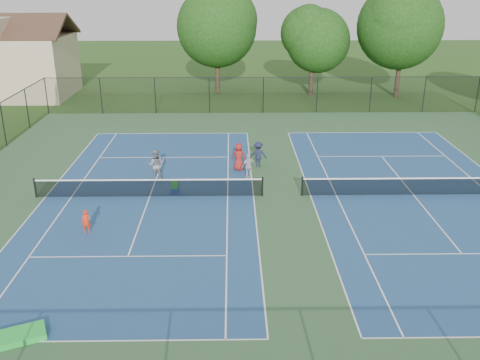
{
  "coord_description": "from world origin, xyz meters",
  "views": [
    {
      "loc": [
        -2.65,
        -26.03,
        11.02
      ],
      "look_at": [
        -2.25,
        -1.0,
        1.3
      ],
      "focal_mm": 40.0,
      "sensor_mm": 36.0,
      "label": 1
    }
  ],
  "objects_px": {
    "ball_crate": "(175,191)",
    "child_player": "(86,222)",
    "tree_back_d": "(404,23)",
    "clapboard_house": "(15,63)",
    "bystander_a": "(249,166)",
    "ball_hopper": "(175,185)",
    "bystander_b": "(258,154)",
    "instructor": "(156,165)",
    "bystander_c": "(239,157)",
    "tree_back_c": "(313,37)",
    "tree_back_b": "(217,24)"
  },
  "relations": [
    {
      "from": "bystander_a",
      "to": "bystander_c",
      "type": "xyz_separation_m",
      "value": [
        -0.53,
        1.47,
        0.07
      ]
    },
    {
      "from": "tree_back_b",
      "to": "tree_back_c",
      "type": "relative_size",
      "value": 1.19
    },
    {
      "from": "child_player",
      "to": "instructor",
      "type": "bearing_deg",
      "value": 60.93
    },
    {
      "from": "tree_back_c",
      "to": "bystander_c",
      "type": "xyz_separation_m",
      "value": [
        -7.24,
        -20.98,
        -4.65
      ]
    },
    {
      "from": "tree_back_b",
      "to": "ball_hopper",
      "type": "relative_size",
      "value": 26.52
    },
    {
      "from": "bystander_c",
      "to": "ball_crate",
      "type": "height_order",
      "value": "bystander_c"
    },
    {
      "from": "instructor",
      "to": "tree_back_d",
      "type": "bearing_deg",
      "value": -128.17
    },
    {
      "from": "tree_back_d",
      "to": "bystander_a",
      "type": "xyz_separation_m",
      "value": [
        -14.7,
        -21.45,
        -6.07
      ]
    },
    {
      "from": "bystander_b",
      "to": "ball_hopper",
      "type": "distance_m",
      "value": 6.26
    },
    {
      "from": "bystander_a",
      "to": "ball_hopper",
      "type": "relative_size",
      "value": 4.01
    },
    {
      "from": "tree_back_b",
      "to": "ball_crate",
      "type": "bearing_deg",
      "value": -93.8
    },
    {
      "from": "ball_crate",
      "to": "tree_back_c",
      "type": "bearing_deg",
      "value": 66.49
    },
    {
      "from": "bystander_a",
      "to": "ball_hopper",
      "type": "height_order",
      "value": "bystander_a"
    },
    {
      "from": "tree_back_d",
      "to": "clapboard_house",
      "type": "relative_size",
      "value": 0.96
    },
    {
      "from": "bystander_a",
      "to": "ball_crate",
      "type": "bearing_deg",
      "value": 2.76
    },
    {
      "from": "bystander_b",
      "to": "bystander_a",
      "type": "bearing_deg",
      "value": 72.34
    },
    {
      "from": "clapboard_house",
      "to": "ball_hopper",
      "type": "xyz_separation_m",
      "value": [
        17.3,
        -24.6,
        -2.58
      ]
    },
    {
      "from": "clapboard_house",
      "to": "instructor",
      "type": "bearing_deg",
      "value": -54.49
    },
    {
      "from": "tree_back_d",
      "to": "bystander_a",
      "type": "relative_size",
      "value": 6.83
    },
    {
      "from": "instructor",
      "to": "bystander_c",
      "type": "bearing_deg",
      "value": -157.57
    },
    {
      "from": "tree_back_b",
      "to": "tree_back_d",
      "type": "bearing_deg",
      "value": -6.71
    },
    {
      "from": "clapboard_house",
      "to": "bystander_a",
      "type": "height_order",
      "value": "clapboard_house"
    },
    {
      "from": "clapboard_house",
      "to": "bystander_c",
      "type": "xyz_separation_m",
      "value": [
        20.76,
        -20.98,
        -2.26
      ]
    },
    {
      "from": "clapboard_house",
      "to": "ball_hopper",
      "type": "distance_m",
      "value": 30.18
    },
    {
      "from": "tree_back_b",
      "to": "tree_back_c",
      "type": "xyz_separation_m",
      "value": [
        9.0,
        -1.0,
        -1.11
      ]
    },
    {
      "from": "child_player",
      "to": "ball_crate",
      "type": "bearing_deg",
      "value": 42.04
    },
    {
      "from": "tree_back_d",
      "to": "child_player",
      "type": "distance_m",
      "value": 36.42
    },
    {
      "from": "tree_back_d",
      "to": "bystander_c",
      "type": "xyz_separation_m",
      "value": [
        -15.24,
        -19.98,
        -5.99
      ]
    },
    {
      "from": "ball_crate",
      "to": "bystander_c",
      "type": "bearing_deg",
      "value": 46.25
    },
    {
      "from": "clapboard_house",
      "to": "instructor",
      "type": "height_order",
      "value": "clapboard_house"
    },
    {
      "from": "child_player",
      "to": "instructor",
      "type": "xyz_separation_m",
      "value": [
        2.28,
        6.67,
        0.33
      ]
    },
    {
      "from": "ball_crate",
      "to": "child_player",
      "type": "bearing_deg",
      "value": -127.75
    },
    {
      "from": "tree_back_b",
      "to": "bystander_a",
      "type": "bearing_deg",
      "value": -84.4
    },
    {
      "from": "instructor",
      "to": "bystander_a",
      "type": "xyz_separation_m",
      "value": [
        5.25,
        0.04,
        -0.13
      ]
    },
    {
      "from": "child_player",
      "to": "bystander_a",
      "type": "relative_size",
      "value": 0.73
    },
    {
      "from": "bystander_b",
      "to": "ball_hopper",
      "type": "height_order",
      "value": "bystander_b"
    },
    {
      "from": "ball_crate",
      "to": "tree_back_d",
      "type": "bearing_deg",
      "value": 51.61
    },
    {
      "from": "tree_back_d",
      "to": "child_player",
      "type": "xyz_separation_m",
      "value": [
        -22.23,
        -28.16,
        -6.27
      ]
    },
    {
      "from": "tree_back_d",
      "to": "bystander_c",
      "type": "bearing_deg",
      "value": -127.33
    },
    {
      "from": "bystander_b",
      "to": "tree_back_d",
      "type": "bearing_deg",
      "value": -125.81
    },
    {
      "from": "tree_back_c",
      "to": "instructor",
      "type": "bearing_deg",
      "value": -117.99
    },
    {
      "from": "tree_back_c",
      "to": "ball_hopper",
      "type": "height_order",
      "value": "tree_back_c"
    },
    {
      "from": "tree_back_d",
      "to": "instructor",
      "type": "bearing_deg",
      "value": -132.88
    },
    {
      "from": "tree_back_c",
      "to": "instructor",
      "type": "distance_m",
      "value": 25.88
    },
    {
      "from": "tree_back_d",
      "to": "ball_crate",
      "type": "xyz_separation_m",
      "value": [
        -18.7,
        -23.6,
        -6.66
      ]
    },
    {
      "from": "bystander_a",
      "to": "ball_crate",
      "type": "relative_size",
      "value": 4.0
    },
    {
      "from": "bystander_b",
      "to": "ball_crate",
      "type": "xyz_separation_m",
      "value": [
        -4.65,
        -4.18,
        -0.63
      ]
    },
    {
      "from": "bystander_b",
      "to": "clapboard_house",
      "type": "bearing_deg",
      "value": -42.85
    },
    {
      "from": "tree_back_b",
      "to": "tree_back_c",
      "type": "bearing_deg",
      "value": -6.34
    },
    {
      "from": "instructor",
      "to": "ball_hopper",
      "type": "bearing_deg",
      "value": 125.38
    }
  ]
}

